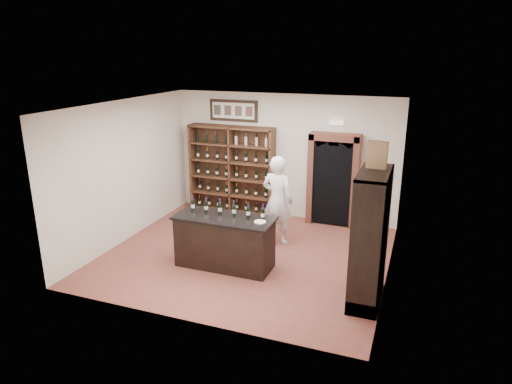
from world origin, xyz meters
TOP-DOWN VIEW (x-y plane):
  - floor at (0.00, 0.00)m, footprint 5.50×5.50m
  - ceiling at (0.00, 0.00)m, footprint 5.50×5.50m
  - wall_back at (0.00, 2.50)m, footprint 5.50×0.04m
  - wall_left at (-2.75, 0.00)m, footprint 0.04×5.00m
  - wall_right at (2.75, 0.00)m, footprint 0.04×5.00m
  - wine_shelf at (-1.30, 2.33)m, footprint 2.20×0.38m
  - framed_picture at (-1.30, 2.47)m, footprint 1.25×0.04m
  - arched_doorway at (1.25, 2.33)m, footprint 1.17×0.35m
  - emergency_light at (1.25, 2.42)m, footprint 0.30×0.10m
  - tasting_counter at (-0.20, -0.60)m, footprint 1.88×0.78m
  - counter_bottle_0 at (-0.92, -0.47)m, footprint 0.07×0.07m
  - counter_bottle_1 at (-0.63, -0.47)m, footprint 0.07×0.07m
  - counter_bottle_2 at (-0.34, -0.47)m, footprint 0.07×0.07m
  - counter_bottle_3 at (-0.06, -0.47)m, footprint 0.07×0.07m
  - counter_bottle_4 at (0.23, -0.47)m, footprint 0.07×0.07m
  - counter_bottle_5 at (0.52, -0.47)m, footprint 0.07×0.07m
  - side_cabinet at (2.52, -0.90)m, footprint 0.48×1.20m
  - shopkeeper at (0.38, 0.83)m, footprint 0.76×0.57m
  - plate at (0.52, -0.62)m, footprint 0.22×0.22m
  - wine_crate at (2.48, -0.69)m, footprint 0.32×0.16m

SIDE VIEW (x-z plane):
  - floor at x=0.00m, z-range 0.00..0.00m
  - tasting_counter at x=-0.20m, z-range -0.01..0.99m
  - side_cabinet at x=2.52m, z-range -0.35..1.85m
  - shopkeeper at x=0.38m, z-range 0.00..1.90m
  - plate at x=0.52m, z-range 1.00..1.02m
  - wine_shelf at x=-1.30m, z-range 0.00..2.20m
  - counter_bottle_0 at x=-0.92m, z-range 0.96..1.26m
  - counter_bottle_1 at x=-0.63m, z-range 0.96..1.26m
  - counter_bottle_2 at x=-0.34m, z-range 0.96..1.26m
  - counter_bottle_3 at x=-0.06m, z-range 0.96..1.26m
  - counter_bottle_4 at x=0.23m, z-range 0.96..1.26m
  - counter_bottle_5 at x=0.52m, z-range 0.96..1.26m
  - arched_doorway at x=1.25m, z-range 0.05..2.22m
  - wall_back at x=0.00m, z-range 0.00..3.00m
  - wall_left at x=-2.75m, z-range 0.00..3.00m
  - wall_right at x=2.75m, z-range 0.00..3.00m
  - emergency_light at x=1.25m, z-range 2.35..2.45m
  - wine_crate at x=2.48m, z-range 2.20..2.63m
  - framed_picture at x=-1.30m, z-range 2.29..2.81m
  - ceiling at x=0.00m, z-range 3.00..3.00m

